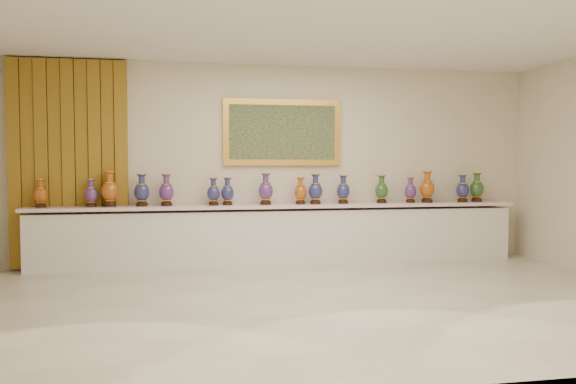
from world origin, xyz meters
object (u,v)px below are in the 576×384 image
Objects in this scene: vase_0 at (41,195)px; vase_1 at (91,194)px; counter at (281,235)px; vase_2 at (110,191)px.

vase_1 is (0.67, -0.00, -0.00)m from vase_0.
counter is 2.78m from vase_1.
vase_2 reaches higher than counter.
vase_0 is 0.79× the size of vase_2.
counter is 14.45× the size of vase_2.
vase_2 is at bearing -179.63° from counter.
vase_2 is at bearing 0.55° from vase_0.
counter is 3.43m from vase_0.
vase_1 is 0.78× the size of vase_2.
vase_0 is at bearing -179.45° from vase_2.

